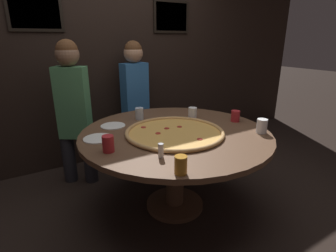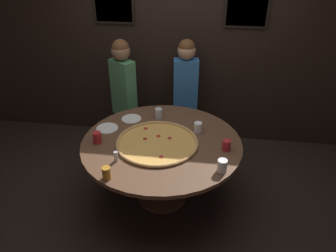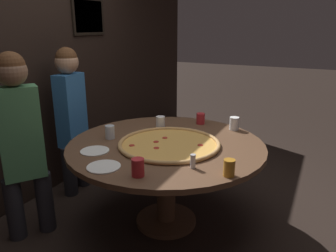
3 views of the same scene
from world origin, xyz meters
The scene contains 15 objects.
ground_plane centered at (0.00, 0.00, 0.00)m, with size 24.00×24.00×0.00m, color black.
back_wall centered at (0.00, 1.40, 1.30)m, with size 6.40×0.08×2.60m.
dining_table centered at (0.00, 0.00, 0.61)m, with size 1.60×1.60×0.74m.
giant_pizza centered at (-0.04, -0.05, 0.75)m, with size 0.82×0.82×0.03m.
drink_cup_front_edge centered at (-0.37, -0.63, 0.80)m, with size 0.07×0.07×0.11m, color #BC7A23.
drink_cup_by_shaker centered at (0.59, -0.40, 0.80)m, with size 0.09×0.09×0.12m, color white.
drink_cup_near_left centered at (-0.11, 0.47, 0.80)m, with size 0.08×0.08×0.11m, color silver.
drink_cup_far_right centered at (-0.62, -0.11, 0.80)m, with size 0.08×0.08×0.12m, color #B22328.
drink_cup_near_right centered at (0.63, -0.06, 0.79)m, with size 0.08×0.08×0.10m, color #B22328.
drink_cup_far_left centered at (0.35, 0.23, 0.79)m, with size 0.08×0.08×0.11m, color white.
white_plate_left_side centered at (-0.61, 0.17, 0.74)m, with size 0.23×0.23×0.01m, color white.
white_plate_far_back centered at (-0.41, 0.40, 0.74)m, with size 0.22×0.22×0.01m, color white.
condiment_shaker centered at (-0.36, -0.38, 0.79)m, with size 0.04×0.04×0.10m.
diner_centre_back centered at (0.13, 1.11, 0.83)m, with size 0.38×0.22×1.46m.
diner_far_left centered at (-0.63, 0.92, 0.84)m, with size 0.38×0.32×1.48m.
Camera 3 is at (-2.24, -1.12, 1.66)m, focal length 35.00 mm.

